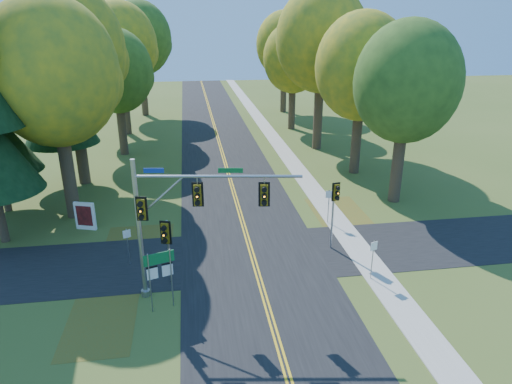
{
  "coord_description": "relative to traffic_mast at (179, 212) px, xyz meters",
  "views": [
    {
      "loc": [
        -3.19,
        -20.67,
        12.61
      ],
      "look_at": [
        0.47,
        3.68,
        3.2
      ],
      "focal_mm": 32.0,
      "sensor_mm": 36.0,
      "label": 1
    }
  ],
  "objects": [
    {
      "name": "tree_w_d",
      "position": [
        -6.3,
        34.68,
        5.34
      ],
      "size": [
        8.2,
        8.2,
        14.56
      ],
      "color": "#38281C",
      "rests_on": "ground"
    },
    {
      "name": "centerline_left",
      "position": [
        3.73,
        1.49,
        -4.41
      ],
      "size": [
        0.1,
        160.0,
        0.01
      ],
      "primitive_type": "cube",
      "color": "gold",
      "rests_on": "road_main"
    },
    {
      "name": "road_cross",
      "position": [
        3.83,
        3.49,
        -4.43
      ],
      "size": [
        60.0,
        6.0,
        0.02
      ],
      "primitive_type": "cube",
      "color": "black",
      "rests_on": "ground"
    },
    {
      "name": "pine_c",
      "position": [
        -9.17,
        17.49,
        5.25
      ],
      "size": [
        5.6,
        5.6,
        20.56
      ],
      "color": "#38281C",
      "rests_on": "ground"
    },
    {
      "name": "leaf_patch_w_near",
      "position": [
        -2.67,
        5.49,
        -4.43
      ],
      "size": [
        4.0,
        6.0,
        0.0
      ],
      "primitive_type": "cube",
      "color": "brown",
      "rests_on": "ground"
    },
    {
      "name": "tree_e_d",
      "position": [
        13.09,
        34.37,
        3.8
      ],
      "size": [
        7.0,
        7.0,
        12.32
      ],
      "color": "#38281C",
      "rests_on": "ground"
    },
    {
      "name": "tree_w_b",
      "position": [
        -7.89,
        17.78,
        5.93
      ],
      "size": [
        8.6,
        8.6,
        15.38
      ],
      "color": "#38281C",
      "rests_on": "ground"
    },
    {
      "name": "tree_w_e",
      "position": [
        -5.09,
        45.58,
        5.63
      ],
      "size": [
        8.4,
        8.4,
        14.97
      ],
      "color": "#38281C",
      "rests_on": "ground"
    },
    {
      "name": "ground",
      "position": [
        3.83,
        1.49,
        -4.44
      ],
      "size": [
        160.0,
        160.0,
        0.0
      ],
      "primitive_type": "plane",
      "color": "#3E521C",
      "rests_on": "ground"
    },
    {
      "name": "leaf_patch_w_far",
      "position": [
        -3.67,
        -1.51,
        -4.43
      ],
      "size": [
        3.0,
        5.0,
        0.0
      ],
      "primitive_type": "cube",
      "color": "brown",
      "rests_on": "ground"
    },
    {
      "name": "tree_e_e",
      "position": [
        14.3,
        45.07,
        4.75
      ],
      "size": [
        7.8,
        7.8,
        13.74
      ],
      "color": "#38281C",
      "rests_on": "ground"
    },
    {
      "name": "east_signal_pole",
      "position": [
        8.53,
        3.56,
        -1.3
      ],
      "size": [
        0.48,
        0.55,
        4.14
      ],
      "rotation": [
        0.0,
        0.0,
        0.15
      ],
      "color": "#9CA0A5",
      "rests_on": "ground"
    },
    {
      "name": "route_sign_cluster",
      "position": [
        -0.98,
        -0.89,
        -2.34
      ],
      "size": [
        1.33,
        0.47,
        2.98
      ],
      "rotation": [
        0.0,
        0.0,
        0.32
      ],
      "color": "gray",
      "rests_on": "ground"
    },
    {
      "name": "reg_sign_e_north",
      "position": [
        9.33,
        7.05,
        -2.82
      ],
      "size": [
        0.44,
        0.14,
        2.36
      ],
      "rotation": [
        0.0,
        0.0,
        -0.25
      ],
      "color": "gray",
      "rests_on": "ground"
    },
    {
      "name": "info_kiosk",
      "position": [
        -6.13,
        8.49,
        -3.53
      ],
      "size": [
        1.31,
        0.57,
        1.83
      ],
      "rotation": [
        0.0,
        0.0,
        -0.3
      ],
      "color": "white",
      "rests_on": "ground"
    },
    {
      "name": "leaf_patch_e",
      "position": [
        10.63,
        7.49,
        -4.43
      ],
      "size": [
        3.5,
        8.0,
        0.0
      ],
      "primitive_type": "cube",
      "color": "brown",
      "rests_on": "ground"
    },
    {
      "name": "tree_w_a",
      "position": [
        -7.3,
        10.88,
        5.05
      ],
      "size": [
        8.0,
        8.0,
        14.15
      ],
      "color": "#38281C",
      "rests_on": "ground"
    },
    {
      "name": "tree_w_c",
      "position": [
        -5.71,
        25.96,
        3.5
      ],
      "size": [
        6.8,
        6.8,
        11.91
      ],
      "color": "#38281C",
      "rests_on": "ground"
    },
    {
      "name": "traffic_mast",
      "position": [
        0.0,
        0.0,
        0.0
      ],
      "size": [
        7.55,
        1.37,
        6.9
      ],
      "rotation": [
        0.0,
        0.0,
        -0.15
      ],
      "color": "#909298",
      "rests_on": "ground"
    },
    {
      "name": "road_main",
      "position": [
        3.83,
        1.49,
        -4.43
      ],
      "size": [
        8.0,
        160.0,
        0.02
      ],
      "primitive_type": "cube",
      "color": "black",
      "rests_on": "ground"
    },
    {
      "name": "tree_e_b",
      "position": [
        14.8,
        17.07,
        4.46
      ],
      "size": [
        7.6,
        7.6,
        13.33
      ],
      "color": "#38281C",
      "rests_on": "ground"
    },
    {
      "name": "centerline_right",
      "position": [
        3.93,
        1.49,
        -4.41
      ],
      "size": [
        0.1,
        160.0,
        0.01
      ],
      "primitive_type": "cube",
      "color": "gold",
      "rests_on": "road_main"
    },
    {
      "name": "reg_sign_e_south",
      "position": [
        9.52,
        0.09,
        -2.92
      ],
      "size": [
        0.41,
        0.18,
        2.23
      ],
      "rotation": [
        0.0,
        0.0,
        0.37
      ],
      "color": "gray",
      "rests_on": "ground"
    },
    {
      "name": "reg_sign_w",
      "position": [
        -2.93,
        3.5,
        -2.97
      ],
      "size": [
        0.39,
        0.19,
        2.14
      ],
      "rotation": [
        0.0,
        0.0,
        0.4
      ],
      "color": "gray",
      "rests_on": "ground"
    },
    {
      "name": "tree_e_a",
      "position": [
        15.39,
        10.27,
        4.09
      ],
      "size": [
        7.2,
        7.2,
        12.73
      ],
      "color": "#38281C",
      "rests_on": "ground"
    },
    {
      "name": "sidewalk_east",
      "position": [
        10.03,
        1.49,
        -4.41
      ],
      "size": [
        1.6,
        160.0,
        0.06
      ],
      "primitive_type": "cube",
      "color": "#9E998E",
      "rests_on": "ground"
    },
    {
      "name": "tree_e_c",
      "position": [
        13.71,
        25.18,
        6.22
      ],
      "size": [
        8.8,
        8.8,
        15.79
      ],
      "color": "#38281C",
      "rests_on": "ground"
    },
    {
      "name": "ped_signal_pole",
      "position": [
        -0.73,
        1.28,
        -1.86
      ],
      "size": [
        0.53,
        0.63,
        3.47
      ],
      "rotation": [
        0.0,
        0.0,
        -0.29
      ],
      "color": "gray",
      "rests_on": "ground"
    }
  ]
}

